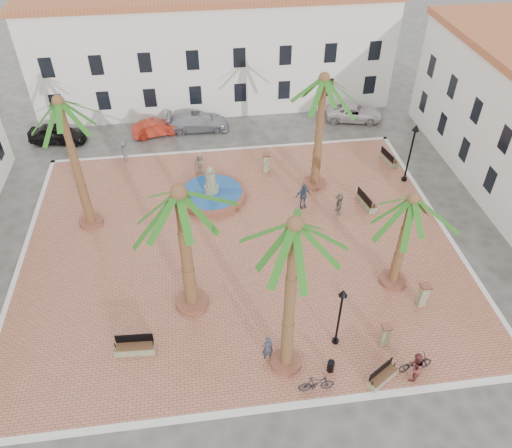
{
  "coord_description": "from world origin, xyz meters",
  "views": [
    {
      "loc": [
        -2.03,
        -22.53,
        20.77
      ],
      "look_at": [
        1.0,
        0.0,
        1.6
      ],
      "focal_mm": 35.0,
      "sensor_mm": 36.0,
      "label": 1
    }
  ],
  "objects_px": {
    "palm_sw": "(181,209)",
    "pedestrian_fountain_a": "(200,165)",
    "palm_s": "(294,242)",
    "pedestrian_fountain_b": "(303,196)",
    "bollard_se": "(385,334)",
    "pedestrian_east": "(339,204)",
    "fountain": "(212,193)",
    "palm_e": "(410,211)",
    "bench_ne": "(389,159)",
    "pedestrian_north": "(125,151)",
    "car_white": "(354,113)",
    "bench_se": "(383,377)",
    "bench_s": "(135,348)",
    "bicycle_a": "(415,364)",
    "car_black": "(58,134)",
    "car_red": "(156,128)",
    "litter_bin": "(331,366)",
    "bollard_e": "(423,294)",
    "car_silver": "(198,121)",
    "cyclist_b": "(415,367)",
    "cyclist_a": "(268,348)",
    "bicycle_b": "(316,384)",
    "lamppost_s": "(341,308)",
    "bollard_n": "(266,162)",
    "palm_nw": "(62,116)",
    "lamppost_e": "(412,144)",
    "palm_ne": "(323,92)",
    "bench_e": "(366,202)"
  },
  "relations": [
    {
      "from": "bench_ne",
      "to": "pedestrian_east",
      "type": "bearing_deg",
      "value": 123.97
    },
    {
      "from": "fountain",
      "to": "palm_e",
      "type": "height_order",
      "value": "palm_e"
    },
    {
      "from": "palm_s",
      "to": "lamppost_s",
      "type": "relative_size",
      "value": 2.37
    },
    {
      "from": "fountain",
      "to": "car_black",
      "type": "relative_size",
      "value": 1.05
    },
    {
      "from": "car_black",
      "to": "car_red",
      "type": "distance_m",
      "value": 7.71
    },
    {
      "from": "cyclist_a",
      "to": "car_black",
      "type": "relative_size",
      "value": 0.35
    },
    {
      "from": "palm_s",
      "to": "pedestrian_east",
      "type": "distance_m",
      "value": 14.15
    },
    {
      "from": "lamppost_s",
      "to": "palm_s",
      "type": "bearing_deg",
      "value": -161.51
    },
    {
      "from": "palm_sw",
      "to": "bicycle_a",
      "type": "bearing_deg",
      "value": -28.15
    },
    {
      "from": "cyclist_a",
      "to": "pedestrian_fountain_b",
      "type": "xyz_separation_m",
      "value": [
        4.11,
        11.43,
        0.14
      ]
    },
    {
      "from": "bollard_e",
      "to": "bicycle_a",
      "type": "relative_size",
      "value": 0.86
    },
    {
      "from": "palm_ne",
      "to": "car_white",
      "type": "relative_size",
      "value": 1.77
    },
    {
      "from": "palm_nw",
      "to": "bicycle_a",
      "type": "relative_size",
      "value": 5.14
    },
    {
      "from": "palm_ne",
      "to": "car_white",
      "type": "bearing_deg",
      "value": 59.03
    },
    {
      "from": "palm_nw",
      "to": "pedestrian_east",
      "type": "height_order",
      "value": "palm_nw"
    },
    {
      "from": "bench_e",
      "to": "palm_nw",
      "type": "bearing_deg",
      "value": 76.41
    },
    {
      "from": "bollard_n",
      "to": "bollard_e",
      "type": "xyz_separation_m",
      "value": [
        6.36,
        -13.67,
        0.0
      ]
    },
    {
      "from": "cyclist_b",
      "to": "car_black",
      "type": "height_order",
      "value": "cyclist_b"
    },
    {
      "from": "palm_s",
      "to": "bollard_e",
      "type": "relative_size",
      "value": 6.14
    },
    {
      "from": "car_black",
      "to": "bench_ne",
      "type": "bearing_deg",
      "value": -96.41
    },
    {
      "from": "bench_s",
      "to": "bicycle_a",
      "type": "relative_size",
      "value": 1.15
    },
    {
      "from": "litter_bin",
      "to": "bicycle_a",
      "type": "distance_m",
      "value": 3.99
    },
    {
      "from": "pedestrian_north",
      "to": "car_white",
      "type": "relative_size",
      "value": 0.36
    },
    {
      "from": "palm_ne",
      "to": "lamppost_e",
      "type": "xyz_separation_m",
      "value": [
        6.47,
        -0.36,
        -4.01
      ]
    },
    {
      "from": "palm_sw",
      "to": "car_red",
      "type": "distance_m",
      "value": 19.75
    },
    {
      "from": "bollard_se",
      "to": "palm_s",
      "type": "bearing_deg",
      "value": -174.13
    },
    {
      "from": "bench_s",
      "to": "litter_bin",
      "type": "bearing_deg",
      "value": -10.76
    },
    {
      "from": "bench_se",
      "to": "pedestrian_fountain_a",
      "type": "bearing_deg",
      "value": 81.8
    },
    {
      "from": "bollard_n",
      "to": "lamppost_e",
      "type": "bearing_deg",
      "value": -14.09
    },
    {
      "from": "fountain",
      "to": "car_silver",
      "type": "xyz_separation_m",
      "value": [
        -0.45,
        9.69,
        0.25
      ]
    },
    {
      "from": "bollard_n",
      "to": "bicycle_a",
      "type": "relative_size",
      "value": 0.86
    },
    {
      "from": "car_black",
      "to": "bollard_se",
      "type": "bearing_deg",
      "value": -130.99
    },
    {
      "from": "car_black",
      "to": "pedestrian_east",
      "type": "bearing_deg",
      "value": -112.99
    },
    {
      "from": "pedestrian_fountain_a",
      "to": "car_white",
      "type": "height_order",
      "value": "pedestrian_fountain_a"
    },
    {
      "from": "bicycle_b",
      "to": "pedestrian_fountain_b",
      "type": "bearing_deg",
      "value": -8.78
    },
    {
      "from": "bench_ne",
      "to": "pedestrian_north",
      "type": "distance_m",
      "value": 19.77
    },
    {
      "from": "palm_ne",
      "to": "palm_nw",
      "type": "bearing_deg",
      "value": -171.69
    },
    {
      "from": "palm_s",
      "to": "pedestrian_fountain_b",
      "type": "xyz_separation_m",
      "value": [
        3.28,
        11.86,
        -6.97
      ]
    },
    {
      "from": "bollard_se",
      "to": "pedestrian_east",
      "type": "distance_m",
      "value": 10.43
    },
    {
      "from": "lamppost_e",
      "to": "cyclist_a",
      "type": "distance_m",
      "value": 18.19
    },
    {
      "from": "bicycle_b",
      "to": "cyclist_b",
      "type": "bearing_deg",
      "value": -89.62
    },
    {
      "from": "palm_ne",
      "to": "pedestrian_fountain_a",
      "type": "height_order",
      "value": "palm_ne"
    },
    {
      "from": "bench_se",
      "to": "lamppost_s",
      "type": "xyz_separation_m",
      "value": [
        -1.62,
        2.39,
        2.35
      ]
    },
    {
      "from": "palm_s",
      "to": "car_silver",
      "type": "xyz_separation_m",
      "value": [
        -3.1,
        23.48,
        -7.3
      ]
    },
    {
      "from": "fountain",
      "to": "car_black",
      "type": "bearing_deg",
      "value": 141.78
    },
    {
      "from": "bench_ne",
      "to": "bollard_e",
      "type": "bearing_deg",
      "value": 156.32
    },
    {
      "from": "palm_sw",
      "to": "pedestrian_fountain_a",
      "type": "distance_m",
      "value": 13.29
    },
    {
      "from": "bollard_se",
      "to": "bollard_n",
      "type": "xyz_separation_m",
      "value": [
        -3.54,
        15.85,
        0.09
      ]
    },
    {
      "from": "palm_e",
      "to": "cyclist_a",
      "type": "bearing_deg",
      "value": -152.35
    },
    {
      "from": "bollard_n",
      "to": "car_black",
      "type": "bearing_deg",
      "value": 157.33
    }
  ]
}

